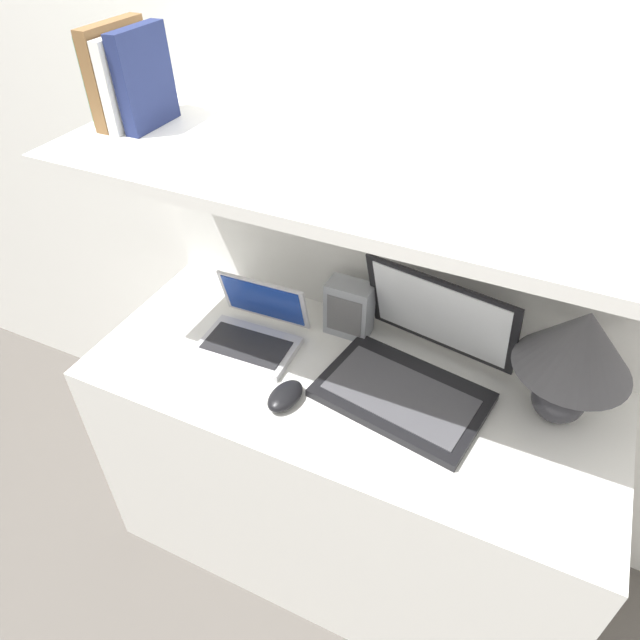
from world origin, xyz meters
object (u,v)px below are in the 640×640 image
(laptop_small, at_px, (253,331))
(book_green, at_px, (108,76))
(router_box, at_px, (349,308))
(book_brown, at_px, (119,74))
(laptop_large, at_px, (415,367))
(book_white, at_px, (132,80))
(book_navy, at_px, (144,79))
(table_lamp, at_px, (577,350))
(computer_mouse, at_px, (285,396))

(laptop_small, bearing_deg, book_green, 174.65)
(router_box, bearing_deg, book_brown, -167.00)
(laptop_large, height_order, router_box, laptop_large)
(router_box, bearing_deg, laptop_small, -144.63)
(book_green, distance_m, book_white, 0.06)
(laptop_small, relative_size, book_navy, 1.26)
(book_green, bearing_deg, laptop_large, 0.09)
(book_brown, bearing_deg, router_box, 13.00)
(table_lamp, distance_m, router_box, 0.56)
(book_navy, bearing_deg, book_white, 180.00)
(table_lamp, height_order, laptop_small, table_lamp)
(router_box, bearing_deg, book_navy, -165.09)
(computer_mouse, bearing_deg, laptop_large, 35.86)
(book_white, relative_size, book_navy, 0.93)
(book_brown, distance_m, book_white, 0.03)
(laptop_large, height_order, book_navy, book_navy)
(laptop_large, bearing_deg, table_lamp, 7.27)
(laptop_small, relative_size, book_white, 1.35)
(table_lamp, bearing_deg, laptop_small, -174.43)
(laptop_large, bearing_deg, router_box, 152.18)
(laptop_large, relative_size, router_box, 2.80)
(table_lamp, height_order, computer_mouse, table_lamp)
(router_box, bearing_deg, book_white, -166.15)
(laptop_small, xyz_separation_m, computer_mouse, (0.17, -0.15, -0.02))
(router_box, distance_m, book_navy, 0.71)
(book_green, bearing_deg, book_navy, 0.00)
(laptop_small, height_order, computer_mouse, laptop_small)
(table_lamp, bearing_deg, book_brown, -177.69)
(book_brown, relative_size, book_white, 1.09)
(router_box, relative_size, book_white, 0.82)
(laptop_large, distance_m, book_green, 0.94)
(computer_mouse, relative_size, router_box, 0.75)
(book_brown, bearing_deg, computer_mouse, -21.14)
(laptop_large, xyz_separation_m, book_white, (-0.69, -0.00, 0.56))
(book_brown, relative_size, book_navy, 1.01)
(table_lamp, bearing_deg, laptop_large, -172.73)
(laptop_large, distance_m, computer_mouse, 0.31)
(book_navy, bearing_deg, table_lamp, 2.47)
(laptop_small, xyz_separation_m, book_brown, (-0.29, 0.03, 0.59))
(table_lamp, xyz_separation_m, laptop_large, (-0.32, -0.04, -0.14))
(table_lamp, distance_m, book_white, 1.09)
(laptop_large, relative_size, computer_mouse, 3.73)
(book_brown, bearing_deg, book_navy, 0.00)
(computer_mouse, relative_size, book_brown, 0.57)
(laptop_large, bearing_deg, book_green, -179.91)
(computer_mouse, height_order, book_white, book_white)
(table_lamp, xyz_separation_m, book_green, (-1.07, -0.04, 0.42))
(book_brown, bearing_deg, laptop_small, -5.92)
(book_brown, bearing_deg, book_white, 0.00)
(laptop_small, distance_m, computer_mouse, 0.23)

